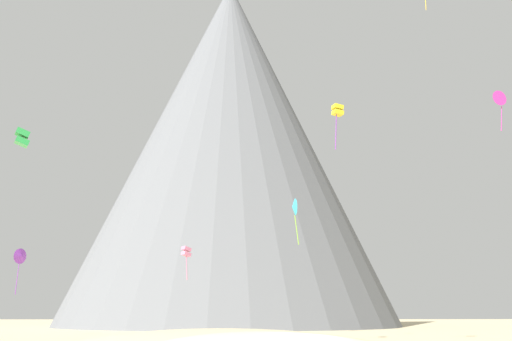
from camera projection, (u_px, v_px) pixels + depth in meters
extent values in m
cone|color=slate|center=(229.00, 147.00, 133.13)|extent=(77.51, 77.51, 66.59)
cone|color=slate|center=(205.00, 262.00, 127.10)|extent=(52.01, 52.01, 22.84)
cube|color=green|center=(22.00, 142.00, 71.53)|extent=(1.85, 1.78, 1.02)
cube|color=green|center=(23.00, 133.00, 71.70)|extent=(1.85, 1.78, 1.02)
cylinder|color=gold|center=(426.00, 2.00, 71.78)|extent=(0.10, 0.15, 1.72)
cone|color=#D1339E|center=(499.00, 98.00, 74.08)|extent=(1.74, 0.81, 1.70)
cylinder|color=#D1339E|center=(501.00, 119.00, 73.65)|extent=(0.36, 0.23, 2.75)
cone|color=#33BCDB|center=(294.00, 207.00, 69.05)|extent=(0.60, 1.69, 1.67)
cylinder|color=#8CD133|center=(297.00, 230.00, 68.61)|extent=(0.43, 0.21, 2.92)
cube|color=yellow|center=(338.00, 113.00, 66.12)|extent=(1.16, 1.12, 0.54)
cube|color=yellow|center=(338.00, 107.00, 66.23)|extent=(1.16, 1.12, 0.54)
cylinder|color=purple|center=(336.00, 132.00, 65.75)|extent=(0.20, 0.36, 3.34)
cone|color=purple|center=(21.00, 256.00, 83.29)|extent=(1.42, 1.74, 1.85)
cylinder|color=purple|center=(17.00, 279.00, 82.75)|extent=(0.42, 0.49, 3.58)
cube|color=pink|center=(186.00, 254.00, 66.71)|extent=(1.05, 1.03, 0.51)
cube|color=pink|center=(186.00, 249.00, 66.80)|extent=(1.05, 1.03, 0.51)
cylinder|color=pink|center=(187.00, 268.00, 66.45)|extent=(0.16, 0.34, 2.28)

